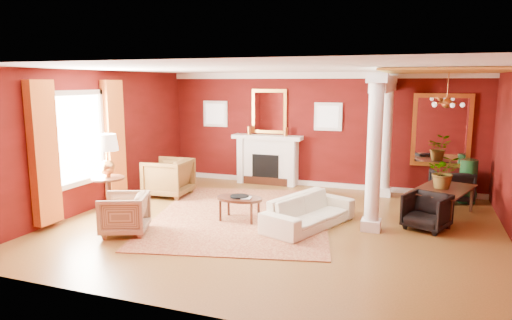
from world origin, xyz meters
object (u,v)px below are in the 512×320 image
at_px(side_table, 107,160).
at_px(coffee_table, 240,200).
at_px(armchair_leopard, 168,176).
at_px(armchair_stripe, 124,212).
at_px(dining_table, 444,195).
at_px(sofa, 309,206).

bearing_deg(side_table, coffee_table, 10.37).
bearing_deg(side_table, armchair_leopard, 77.75).
relative_size(armchair_stripe, coffee_table, 0.87).
bearing_deg(dining_table, sofa, 142.14).
bearing_deg(side_table, sofa, 7.99).
distance_m(side_table, dining_table, 6.76).
relative_size(sofa, side_table, 1.22).
bearing_deg(armchair_stripe, side_table, -154.48).
bearing_deg(armchair_stripe, sofa, 93.69).
height_order(armchair_leopard, coffee_table, armchair_leopard).
xyz_separation_m(armchair_leopard, armchair_stripe, (0.67, -2.63, -0.09)).
bearing_deg(side_table, armchair_stripe, -41.66).
relative_size(armchair_leopard, dining_table, 0.60).
relative_size(armchair_leopard, armchair_stripe, 1.24).
bearing_deg(sofa, coffee_table, 114.64).
bearing_deg(coffee_table, side_table, -169.63).
bearing_deg(side_table, dining_table, 18.24).
bearing_deg(sofa, armchair_stripe, 137.89).
distance_m(sofa, armchair_stripe, 3.33).
relative_size(side_table, dining_table, 1.01).
height_order(armchair_leopard, side_table, side_table).
bearing_deg(coffee_table, armchair_leopard, 152.09).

